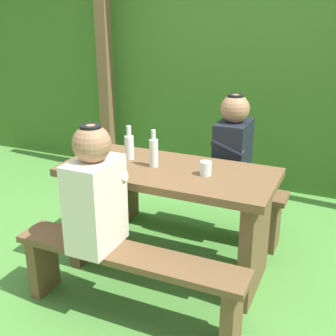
# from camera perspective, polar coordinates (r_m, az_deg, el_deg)

# --- Properties ---
(ground_plane) EXTENTS (12.00, 12.00, 0.00)m
(ground_plane) POSITION_cam_1_polar(r_m,az_deg,el_deg) (3.14, -0.00, -12.94)
(ground_plane) COLOR #4A8838
(hedge_backdrop) EXTENTS (6.40, 0.70, 1.98)m
(hedge_backdrop) POSITION_cam_1_polar(r_m,az_deg,el_deg) (4.65, 10.59, 10.93)
(hedge_backdrop) COLOR #366220
(hedge_backdrop) RESTS_ON ground_plane
(pergola_post_left) EXTENTS (0.12, 0.12, 2.15)m
(pergola_post_left) POSITION_cam_1_polar(r_m,az_deg,el_deg) (4.66, -8.30, 12.21)
(pergola_post_left) COLOR brown
(pergola_post_left) RESTS_ON ground_plane
(picnic_table) EXTENTS (1.40, 0.64, 0.75)m
(picnic_table) POSITION_cam_1_polar(r_m,az_deg,el_deg) (2.90, -0.00, -4.52)
(picnic_table) COLOR brown
(picnic_table) RESTS_ON ground_plane
(bench_near) EXTENTS (1.40, 0.24, 0.44)m
(bench_near) POSITION_cam_1_polar(r_m,az_deg,el_deg) (2.55, -5.30, -13.36)
(bench_near) COLOR brown
(bench_near) RESTS_ON ground_plane
(bench_far) EXTENTS (1.40, 0.24, 0.44)m
(bench_far) POSITION_cam_1_polar(r_m,az_deg,el_deg) (3.45, 3.82, -3.81)
(bench_far) COLOR brown
(bench_far) RESTS_ON ground_plane
(person_white_shirt) EXTENTS (0.25, 0.35, 0.72)m
(person_white_shirt) POSITION_cam_1_polar(r_m,az_deg,el_deg) (2.43, -9.60, -3.19)
(person_white_shirt) COLOR silver
(person_white_shirt) RESTS_ON bench_near
(person_black_coat) EXTENTS (0.25, 0.35, 0.72)m
(person_black_coat) POSITION_cam_1_polar(r_m,az_deg,el_deg) (3.21, 8.57, 2.80)
(person_black_coat) COLOR black
(person_black_coat) RESTS_ON bench_far
(drinking_glass) EXTENTS (0.07, 0.07, 0.09)m
(drinking_glass) POSITION_cam_1_polar(r_m,az_deg,el_deg) (2.69, 5.01, -0.05)
(drinking_glass) COLOR silver
(drinking_glass) RESTS_ON picnic_table
(bottle_left) EXTENTS (0.06, 0.06, 0.24)m
(bottle_left) POSITION_cam_1_polar(r_m,az_deg,el_deg) (2.97, -5.14, 2.94)
(bottle_left) COLOR silver
(bottle_left) RESTS_ON picnic_table
(bottle_right) EXTENTS (0.06, 0.06, 0.25)m
(bottle_right) POSITION_cam_1_polar(r_m,az_deg,el_deg) (2.81, -1.89, 2.17)
(bottle_right) COLOR silver
(bottle_right) RESTS_ON picnic_table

